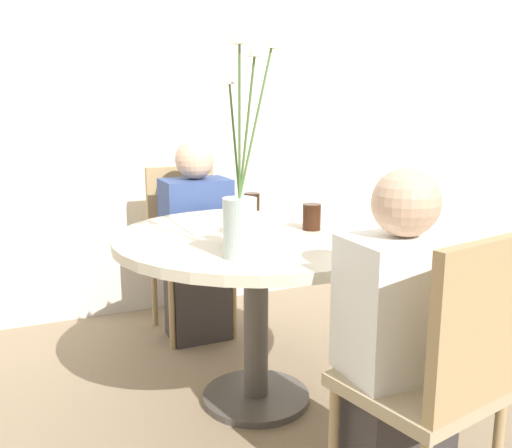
{
  "coord_description": "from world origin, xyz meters",
  "views": [
    {
      "loc": [
        -0.89,
        -2.03,
        1.24
      ],
      "look_at": [
        0.0,
        0.0,
        0.77
      ],
      "focal_mm": 40.0,
      "sensor_mm": 36.0,
      "label": 1
    }
  ],
  "objects_px": {
    "drink_glass_0": "(252,204)",
    "person_boy": "(197,248)",
    "person_guest": "(398,352)",
    "drink_glass_1": "(232,227)",
    "chair_far_back": "(442,370)",
    "flower_vase": "(241,197)",
    "birthday_cake": "(257,225)",
    "side_plate": "(220,214)",
    "drink_glass_2": "(312,217)",
    "chair_right_flank": "(187,240)"
  },
  "relations": [
    {
      "from": "drink_glass_1",
      "to": "chair_right_flank",
      "type": "bearing_deg",
      "value": 82.48
    },
    {
      "from": "drink_glass_1",
      "to": "person_guest",
      "type": "bearing_deg",
      "value": -63.12
    },
    {
      "from": "drink_glass_0",
      "to": "drink_glass_1",
      "type": "distance_m",
      "value": 0.55
    },
    {
      "from": "chair_right_flank",
      "to": "drink_glass_1",
      "type": "bearing_deg",
      "value": -98.56
    },
    {
      "from": "birthday_cake",
      "to": "person_boy",
      "type": "xyz_separation_m",
      "value": [
        -0.02,
        0.75,
        -0.27
      ]
    },
    {
      "from": "flower_vase",
      "to": "side_plate",
      "type": "bearing_deg",
      "value": 75.2
    },
    {
      "from": "drink_glass_1",
      "to": "birthday_cake",
      "type": "bearing_deg",
      "value": 38.09
    },
    {
      "from": "chair_far_back",
      "to": "drink_glass_0",
      "type": "distance_m",
      "value": 1.26
    },
    {
      "from": "chair_right_flank",
      "to": "person_boy",
      "type": "bearing_deg",
      "value": -90.0
    },
    {
      "from": "chair_right_flank",
      "to": "side_plate",
      "type": "height_order",
      "value": "chair_right_flank"
    },
    {
      "from": "drink_glass_0",
      "to": "chair_far_back",
      "type": "bearing_deg",
      "value": -87.6
    },
    {
      "from": "side_plate",
      "to": "person_boy",
      "type": "xyz_separation_m",
      "value": [
        -0.02,
        0.32,
        -0.24
      ]
    },
    {
      "from": "birthday_cake",
      "to": "side_plate",
      "type": "height_order",
      "value": "birthday_cake"
    },
    {
      "from": "drink_glass_0",
      "to": "drink_glass_1",
      "type": "bearing_deg",
      "value": -120.95
    },
    {
      "from": "drink_glass_2",
      "to": "person_boy",
      "type": "xyz_separation_m",
      "value": [
        -0.25,
        0.76,
        -0.28
      ]
    },
    {
      "from": "birthday_cake",
      "to": "person_boy",
      "type": "height_order",
      "value": "person_boy"
    },
    {
      "from": "chair_far_back",
      "to": "drink_glass_1",
      "type": "relative_size",
      "value": 6.79
    },
    {
      "from": "birthday_cake",
      "to": "side_plate",
      "type": "distance_m",
      "value": 0.43
    },
    {
      "from": "chair_far_back",
      "to": "drink_glass_0",
      "type": "relative_size",
      "value": 8.48
    },
    {
      "from": "birthday_cake",
      "to": "drink_glass_1",
      "type": "bearing_deg",
      "value": -141.91
    },
    {
      "from": "drink_glass_0",
      "to": "person_boy",
      "type": "xyz_separation_m",
      "value": [
        -0.15,
        0.39,
        -0.28
      ]
    },
    {
      "from": "person_boy",
      "to": "person_guest",
      "type": "relative_size",
      "value": 1.0
    },
    {
      "from": "person_boy",
      "to": "chair_right_flank",
      "type": "bearing_deg",
      "value": 91.04
    },
    {
      "from": "birthday_cake",
      "to": "side_plate",
      "type": "bearing_deg",
      "value": 90.14
    },
    {
      "from": "chair_far_back",
      "to": "person_guest",
      "type": "bearing_deg",
      "value": -90.0
    },
    {
      "from": "birthday_cake",
      "to": "side_plate",
      "type": "relative_size",
      "value": 1.12
    },
    {
      "from": "flower_vase",
      "to": "drink_glass_0",
      "type": "distance_m",
      "value": 0.74
    },
    {
      "from": "chair_far_back",
      "to": "drink_glass_0",
      "type": "bearing_deg",
      "value": -99.4
    },
    {
      "from": "chair_far_back",
      "to": "side_plate",
      "type": "bearing_deg",
      "value": -93.9
    },
    {
      "from": "drink_glass_1",
      "to": "person_guest",
      "type": "distance_m",
      "value": 0.73
    },
    {
      "from": "person_boy",
      "to": "flower_vase",
      "type": "bearing_deg",
      "value": -99.5
    },
    {
      "from": "drink_glass_0",
      "to": "drink_glass_1",
      "type": "height_order",
      "value": "drink_glass_1"
    },
    {
      "from": "chair_far_back",
      "to": "flower_vase",
      "type": "distance_m",
      "value": 0.81
    },
    {
      "from": "birthday_cake",
      "to": "person_guest",
      "type": "xyz_separation_m",
      "value": [
        0.15,
        -0.72,
        -0.27
      ]
    },
    {
      "from": "drink_glass_0",
      "to": "person_boy",
      "type": "bearing_deg",
      "value": 110.41
    },
    {
      "from": "drink_glass_0",
      "to": "person_boy",
      "type": "relative_size",
      "value": 0.1
    },
    {
      "from": "person_guest",
      "to": "drink_glass_0",
      "type": "bearing_deg",
      "value": 91.01
    },
    {
      "from": "drink_glass_2",
      "to": "person_boy",
      "type": "distance_m",
      "value": 0.85
    },
    {
      "from": "chair_far_back",
      "to": "person_boy",
      "type": "bearing_deg",
      "value": -94.85
    },
    {
      "from": "birthday_cake",
      "to": "flower_vase",
      "type": "bearing_deg",
      "value": -122.82
    },
    {
      "from": "side_plate",
      "to": "drink_glass_0",
      "type": "distance_m",
      "value": 0.16
    },
    {
      "from": "chair_far_back",
      "to": "flower_vase",
      "type": "xyz_separation_m",
      "value": [
        -0.37,
        0.58,
        0.43
      ]
    },
    {
      "from": "chair_far_back",
      "to": "person_boy",
      "type": "height_order",
      "value": "person_boy"
    },
    {
      "from": "chair_right_flank",
      "to": "birthday_cake",
      "type": "xyz_separation_m",
      "value": [
        0.02,
        -0.91,
        0.26
      ]
    },
    {
      "from": "drink_glass_0",
      "to": "person_guest",
      "type": "relative_size",
      "value": 0.1
    },
    {
      "from": "drink_glass_0",
      "to": "person_guest",
      "type": "height_order",
      "value": "person_guest"
    },
    {
      "from": "chair_right_flank",
      "to": "drink_glass_0",
      "type": "bearing_deg",
      "value": -75.95
    },
    {
      "from": "drink_glass_0",
      "to": "drink_glass_1",
      "type": "xyz_separation_m",
      "value": [
        -0.28,
        -0.48,
        0.01
      ]
    },
    {
      "from": "drink_glass_0",
      "to": "drink_glass_2",
      "type": "relative_size",
      "value": 0.99
    },
    {
      "from": "person_guest",
      "to": "drink_glass_2",
      "type": "bearing_deg",
      "value": 82.85
    }
  ]
}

